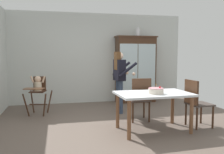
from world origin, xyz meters
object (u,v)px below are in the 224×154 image
at_px(china_cabinet, 136,69).
at_px(ceramic_vase, 138,32).
at_px(high_chair_with_toddler, 38,88).
at_px(dining_table, 153,98).
at_px(birthday_cake, 156,91).
at_px(dining_chair_right_end, 195,100).
at_px(adult_person, 120,75).
at_px(dining_chair_far_side, 140,96).

distance_m(china_cabinet, ceramic_vase, 1.12).
relative_size(ceramic_vase, high_chair_with_toddler, 0.28).
bearing_deg(dining_table, ceramic_vase, 77.01).
xyz_separation_m(birthday_cake, dining_chair_right_end, (0.92, 0.15, -0.24)).
bearing_deg(adult_person, dining_chair_far_side, -172.77).
bearing_deg(birthday_cake, high_chair_with_toddler, 139.54).
bearing_deg(dining_table, dining_chair_far_side, 92.63).
xyz_separation_m(adult_person, dining_chair_far_side, (0.23, -0.86, -0.41)).
xyz_separation_m(high_chair_with_toddler, dining_chair_right_end, (3.16, -1.77, -0.10)).
relative_size(dining_chair_far_side, dining_chair_right_end, 1.00).
relative_size(china_cabinet, ceramic_vase, 7.47).
bearing_deg(dining_chair_right_end, dining_table, 88.52).
bearing_deg(adult_person, ceramic_vase, -43.33).
bearing_deg(adult_person, dining_table, -178.02).
relative_size(adult_person, birthday_cake, 5.47).
bearing_deg(dining_chair_right_end, adult_person, 35.02).
bearing_deg(birthday_cake, dining_table, 89.89).
xyz_separation_m(adult_person, dining_chair_right_end, (1.18, -1.49, -0.41)).
distance_m(dining_table, dining_chair_right_end, 0.92).
xyz_separation_m(dining_table, dining_chair_right_end, (0.92, 0.03, -0.08)).
distance_m(china_cabinet, dining_chair_far_side, 2.26).
xyz_separation_m(ceramic_vase, birthday_cake, (-0.64, -2.91, -1.34)).
relative_size(dining_table, birthday_cake, 5.09).
relative_size(birthday_cake, dining_chair_right_end, 0.29).
relative_size(dining_table, dining_chair_far_side, 1.49).
bearing_deg(dining_chair_far_side, high_chair_with_toddler, -24.77).
bearing_deg(birthday_cake, adult_person, 99.09).
height_order(high_chair_with_toddler, dining_table, high_chair_with_toddler).
bearing_deg(china_cabinet, adult_person, -123.64).
bearing_deg(dining_table, china_cabinet, 78.26).
bearing_deg(dining_table, adult_person, 99.78).
bearing_deg(birthday_cake, dining_chair_right_end, 9.01).
distance_m(ceramic_vase, dining_table, 3.23).
bearing_deg(china_cabinet, dining_chair_right_end, -83.04).
relative_size(china_cabinet, birthday_cake, 7.21).
xyz_separation_m(dining_table, dining_chair_far_side, (-0.03, 0.66, -0.08)).
bearing_deg(ceramic_vase, china_cabinet, -176.65).
bearing_deg(high_chair_with_toddler, birthday_cake, -26.67).
distance_m(high_chair_with_toddler, birthday_cake, 2.95).
bearing_deg(dining_table, birthday_cake, -90.11).
bearing_deg(china_cabinet, dining_chair_far_side, -105.97).
distance_m(china_cabinet, dining_chair_right_end, 2.82).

